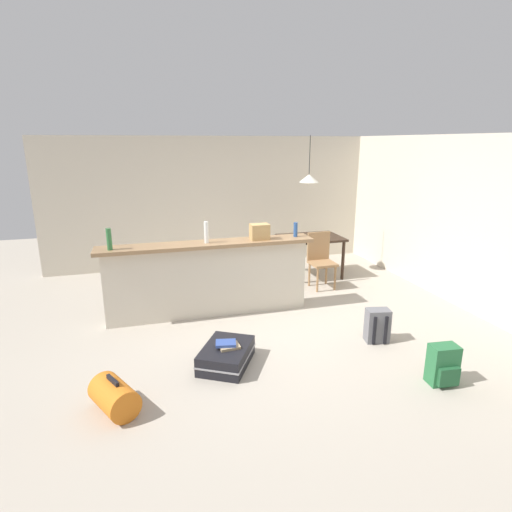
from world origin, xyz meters
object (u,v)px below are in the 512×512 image
dining_table (310,242)px  duffel_bag_orange (114,397)px  bottle_white (206,232)px  grocery_bag (260,232)px  pendant_lamp (309,178)px  backpack_grey (377,326)px  book_stack (228,345)px  backpack_green (443,366)px  suitcase_flat_black (226,355)px  bottle_blue (296,230)px  dining_chair_near_partition (321,257)px  bottle_green (109,239)px

dining_table → duffel_bag_orange: bearing=-135.6°
bottle_white → dining_table: 2.51m
grocery_bag → pendant_lamp: bearing=46.4°
backpack_grey → book_stack: size_ratio=1.53×
duffel_bag_orange → backpack_green: size_ratio=1.34×
suitcase_flat_black → bottle_blue: bearing=46.6°
dining_chair_near_partition → backpack_grey: dining_chair_near_partition is taller
duffel_bag_orange → grocery_bag: bearing=44.7°
dining_chair_near_partition → duffel_bag_orange: 4.16m
bottle_white → suitcase_flat_black: size_ratio=0.33×
bottle_blue → book_stack: bottle_blue is taller
bottle_white → suitcase_flat_black: bearing=-91.4°
bottle_white → bottle_blue: bottle_white is taller
backpack_grey → pendant_lamp: bearing=86.4°
duffel_bag_orange → backpack_grey: 3.11m
bottle_green → dining_table: bearing=21.7°
bottle_white → dining_chair_near_partition: 2.26m
grocery_bag → backpack_grey: bearing=-49.8°
bottle_blue → book_stack: size_ratio=0.76×
book_stack → bottle_green: bearing=131.7°
dining_chair_near_partition → suitcase_flat_black: (-2.06, -2.09, -0.41)m
bottle_blue → suitcase_flat_black: bearing=-133.4°
duffel_bag_orange → book_stack: duffel_bag_orange is taller
dining_table → backpack_green: size_ratio=2.62×
bottle_green → bottle_white: size_ratio=0.95×
bottle_green → backpack_green: size_ratio=0.66×
backpack_grey → bottle_white: bearing=144.6°
backpack_green → book_stack: backpack_green is taller
bottle_green → dining_table: bottle_green is taller
dining_chair_near_partition → suitcase_flat_black: size_ratio=1.05×
bottle_white → bottle_blue: 1.30m
backpack_green → grocery_bag: bearing=118.2°
bottle_green → dining_chair_near_partition: size_ratio=0.30×
bottle_white → backpack_grey: 2.51m
dining_table → dining_chair_near_partition: 0.59m
bottle_blue → suitcase_flat_black: size_ratio=0.24×
dining_chair_near_partition → book_stack: 2.96m
dining_table → book_stack: 3.44m
dining_table → backpack_grey: dining_table is taller
backpack_green → pendant_lamp: bearing=89.4°
grocery_bag → suitcase_flat_black: 1.91m
bottle_blue → dining_table: (0.79, 1.25, -0.52)m
dining_chair_near_partition → backpack_green: (-0.02, -3.05, -0.31)m
bottle_green → grocery_bag: size_ratio=1.07×
dining_table → backpack_grey: bearing=-94.6°
bottle_blue → pendant_lamp: 1.64m
backpack_grey → dining_table: bearing=85.4°
bottle_green → backpack_grey: bottle_green is taller
backpack_grey → grocery_bag: bearing=130.2°
bottle_blue → book_stack: bearing=-132.6°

